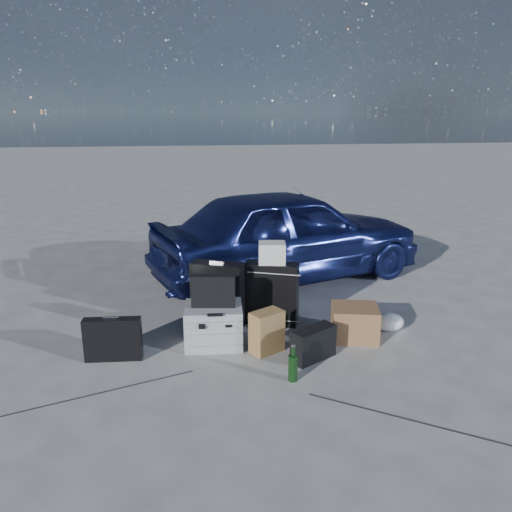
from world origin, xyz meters
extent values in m
plane|color=#B1B1AC|center=(0.00, 0.00, 0.00)|extent=(60.00, 60.00, 0.00)
imported|color=navy|center=(0.70, 2.10, 0.62)|extent=(3.89, 2.55, 1.23)
cube|color=#A0A3A5|center=(-0.43, 0.27, 0.20)|extent=(0.57, 0.48, 0.39)
cube|color=black|center=(-0.43, 0.26, 0.55)|extent=(0.42, 0.16, 0.31)
cube|color=black|center=(-1.35, 0.10, 0.20)|extent=(0.51, 0.15, 0.39)
cube|color=black|center=(-0.36, 0.69, 0.35)|extent=(0.56, 0.38, 0.69)
cube|color=black|center=(0.20, 0.68, 0.33)|extent=(0.59, 0.39, 0.66)
cube|color=silver|center=(0.21, 0.70, 0.77)|extent=(0.30, 0.26, 0.22)
cube|color=black|center=(-0.11, 1.09, 0.18)|extent=(0.79, 0.46, 0.37)
cube|color=silver|center=(-0.13, 1.08, 0.40)|extent=(0.44, 0.38, 0.07)
cube|color=black|center=(-0.11, 1.07, 0.47)|extent=(0.35, 0.28, 0.07)
cube|color=#A17846|center=(0.04, 0.04, 0.20)|extent=(0.35, 0.30, 0.40)
cube|color=brown|center=(0.95, 0.19, 0.17)|extent=(0.52, 0.48, 0.33)
ellipsoid|color=white|center=(1.37, 0.33, 0.09)|extent=(0.34, 0.30, 0.17)
cube|color=black|center=(0.43, -0.17, 0.15)|extent=(0.45, 0.35, 0.30)
cylinder|color=black|center=(0.16, -0.51, 0.16)|extent=(0.10, 0.10, 0.31)
camera|label=1|loc=(-0.70, -4.13, 2.16)|focal=35.00mm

